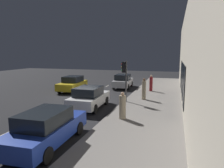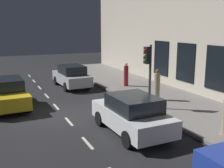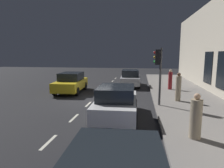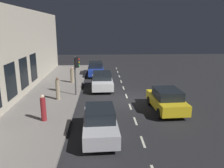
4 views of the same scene
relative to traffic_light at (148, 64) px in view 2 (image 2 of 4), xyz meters
name	(u,v)px [view 2 (image 2 of 4)]	position (x,y,z in m)	size (l,w,h in m)	color
ground_plane	(63,115)	(-4.13, 1.09, -2.46)	(60.00, 60.00, 0.00)	#232326
sidewalk	(168,100)	(2.12, 1.09, -2.39)	(4.50, 32.00, 0.15)	gray
building_facade	(206,38)	(4.67, 1.09, 1.14)	(0.65, 32.00, 7.23)	beige
lane_centre_line	(69,121)	(-4.13, 0.09, -2.46)	(0.12, 27.20, 0.01)	beige
traffic_light	(148,64)	(0.00, 0.00, 0.00)	(0.47, 0.32, 3.26)	#424244
parked_car_0	(7,93)	(-6.53, 3.60, -1.67)	(2.10, 4.17, 1.58)	gold
parked_car_1	(132,114)	(-2.09, -2.23, -1.67)	(2.06, 4.14, 1.58)	silver
parked_car_3	(72,76)	(-1.94, 7.17, -1.67)	(1.96, 4.09, 1.58)	#B7B7BC
pedestrian_0	(157,86)	(1.37, 1.20, -1.48)	(0.43, 0.43, 1.78)	gray
pedestrian_1	(126,75)	(1.49, 5.28, -1.54)	(0.45, 0.45, 1.65)	maroon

